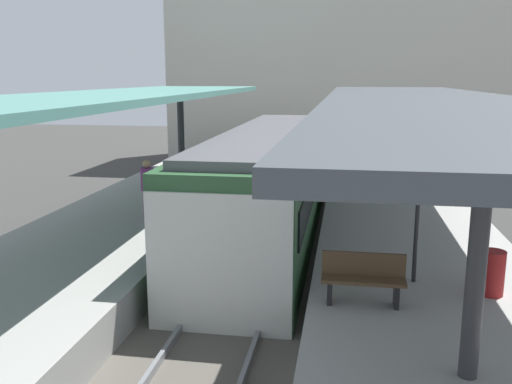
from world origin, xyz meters
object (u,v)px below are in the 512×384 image
(platform_sign, at_px, (418,197))
(passenger_near_bench, at_px, (148,189))
(platform_bench, at_px, (363,277))
(commuter_train, at_px, (269,184))
(litter_bin, at_px, (492,273))

(platform_sign, height_order, passenger_near_bench, platform_sign)
(platform_bench, xyz_separation_m, platform_sign, (0.97, 1.18, 1.16))
(platform_sign, bearing_deg, platform_bench, -129.57)
(platform_sign, relative_size, passenger_near_bench, 1.37)
(passenger_near_bench, bearing_deg, commuter_train, 28.85)
(platform_bench, distance_m, platform_sign, 1.92)
(platform_bench, relative_size, passenger_near_bench, 0.87)
(commuter_train, height_order, litter_bin, commuter_train)
(commuter_train, relative_size, platform_bench, 9.19)
(platform_bench, distance_m, litter_bin, 2.36)
(commuter_train, xyz_separation_m, platform_bench, (2.52, -6.46, -0.26))
(platform_bench, relative_size, litter_bin, 1.75)
(litter_bin, distance_m, passenger_near_bench, 8.79)
(commuter_train, xyz_separation_m, litter_bin, (4.76, -5.71, -0.33))
(platform_bench, relative_size, platform_sign, 0.63)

